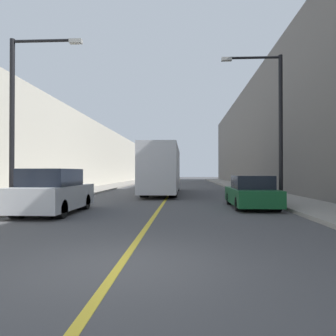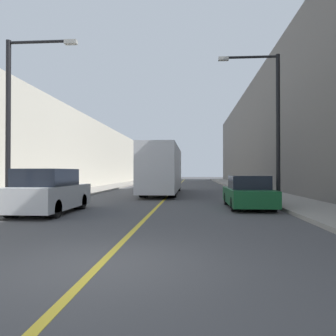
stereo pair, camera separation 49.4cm
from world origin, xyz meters
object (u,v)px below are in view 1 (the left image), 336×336
Objects in this scene: bus at (162,169)px; street_lamp_left at (19,110)px; parked_suv_left at (53,193)px; car_right_near at (251,193)px; street_lamp_right at (275,117)px.

street_lamp_left is at bearing -112.18° from bus.
bus is 2.55× the size of parked_suv_left.
car_right_near is 0.66× the size of street_lamp_left.
street_lamp_right reaches higher than bus.
bus reaches higher than car_right_near.
bus is at bearing 116.92° from car_right_near.
bus is 12.60m from parked_suv_left.
bus is at bearing 73.41° from parked_suv_left.
street_lamp_left is at bearing -164.95° from car_right_near.
parked_suv_left is 1.02× the size of car_right_near.
parked_suv_left is at bearing 4.57° from street_lamp_left.
car_right_near is 0.63× the size of street_lamp_right.
bus is at bearing 124.65° from street_lamp_right.
car_right_near is at bearing 16.68° from parked_suv_left.
bus is 13.31m from street_lamp_left.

